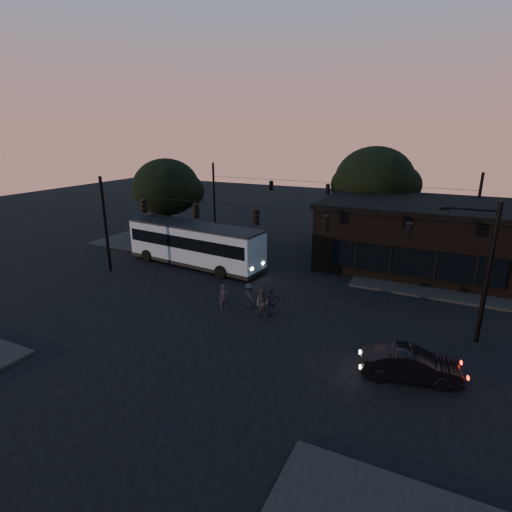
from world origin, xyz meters
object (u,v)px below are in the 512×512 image
at_px(pedestrian_b, 262,303).
at_px(pedestrian_c, 272,302).
at_px(car, 411,364).
at_px(bus, 195,243).
at_px(pedestrian_d, 249,295).
at_px(pedestrian_a, 224,297).
at_px(building, 420,235).

bearing_deg(pedestrian_b, pedestrian_c, 55.70).
xyz_separation_m(car, pedestrian_c, (-8.22, 3.27, 0.17)).
bearing_deg(pedestrian_c, pedestrian_b, 16.93).
height_order(bus, pedestrian_d, bus).
xyz_separation_m(pedestrian_a, pedestrian_d, (1.20, 1.10, -0.04)).
distance_m(pedestrian_b, pedestrian_d, 1.70).
height_order(bus, pedestrian_b, bus).
xyz_separation_m(bus, pedestrian_d, (7.80, -5.48, -1.17)).
xyz_separation_m(pedestrian_a, pedestrian_c, (3.01, 0.57, 0.07)).
relative_size(bus, pedestrian_c, 7.12).
bearing_deg(building, pedestrian_c, -117.19).
height_order(bus, pedestrian_c, bus).
distance_m(bus, pedestrian_a, 9.38).
relative_size(car, pedestrian_a, 2.64).
relative_size(car, pedestrian_c, 2.45).
bearing_deg(pedestrian_a, building, 27.62).
bearing_deg(car, bus, 50.34).
distance_m(building, pedestrian_b, 16.16).
bearing_deg(bus, pedestrian_b, -29.02).
distance_m(bus, car, 20.13).
xyz_separation_m(pedestrian_c, pedestrian_d, (-1.81, 0.53, -0.11)).
bearing_deg(car, pedestrian_a, 64.30).
height_order(car, pedestrian_d, pedestrian_d).
distance_m(car, pedestrian_c, 8.85).
bearing_deg(bus, pedestrian_c, -25.95).
relative_size(building, pedestrian_a, 9.46).
bearing_deg(building, car, -86.13).
distance_m(building, pedestrian_d, 16.05).
xyz_separation_m(bus, pedestrian_c, (9.60, -6.00, -1.06)).
relative_size(car, pedestrian_b, 2.46).
relative_size(pedestrian_a, pedestrian_b, 0.93).
xyz_separation_m(building, pedestrian_d, (-8.88, -13.23, -1.94)).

